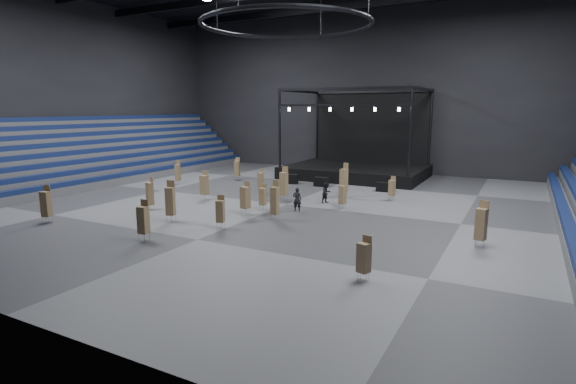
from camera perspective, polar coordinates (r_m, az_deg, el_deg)
The scene contains 29 objects.
floor at distance 34.08m, azimuth -0.21°, elevation -1.60°, with size 50.00×50.00×0.00m, color #565658.
wall_back at distance 52.80m, azimuth 10.85°, elevation 12.36°, with size 50.00×0.20×18.00m, color black.
wall_left at distance 50.23m, azimuth -26.83°, elevation 11.54°, with size 0.20×42.00×18.00m, color black.
bleachers_left at distance 48.85m, azimuth -24.71°, elevation 3.19°, with size 7.20×40.00×6.40m.
stage at distance 48.58m, azimuth 8.87°, elevation 3.67°, with size 14.00×10.00×9.20m.
truss_ring at distance 33.82m, azimuth -0.22°, elevation 20.48°, with size 12.30×12.30×5.15m.
flight_case_left at distance 43.51m, azimuth 0.38°, elevation 1.67°, with size 1.36×0.68×0.90m, color black.
flight_case_mid at distance 42.04m, azimuth 4.22°, elevation 1.30°, with size 1.29×0.65×0.86m, color black.
flight_case_right at distance 40.18m, azimuth 12.01°, elevation 0.63°, with size 1.23×0.61×0.82m, color black.
chair_stack_0 at distance 35.26m, azimuth -0.53°, elevation 1.13°, with size 0.53×0.53×2.71m.
chair_stack_1 at distance 45.72m, azimuth -6.47°, elevation 3.01°, with size 0.60×0.60×2.32m.
chair_stack_2 at distance 30.80m, azimuth -5.43°, elevation -0.62°, with size 0.62×0.62×2.30m.
chair_stack_3 at distance 44.19m, azimuth -13.82°, elevation 2.47°, with size 0.54×0.54×2.32m.
chair_stack_4 at distance 32.32m, azimuth -28.38°, elevation -1.27°, with size 0.62×0.62×2.43m.
chair_stack_5 at distance 25.47m, azimuth 23.34°, elevation -3.68°, with size 0.61×0.61×2.49m.
chair_stack_6 at distance 19.27m, azimuth 9.63°, elevation -8.12°, with size 0.59×0.59×1.96m.
chair_stack_7 at distance 33.62m, azimuth -17.13°, elevation -0.14°, with size 0.55×0.55×2.37m.
chair_stack_8 at distance 29.71m, azimuth -14.71°, elevation -1.05°, with size 0.67×0.67×2.67m.
chair_stack_9 at distance 36.29m, azimuth 13.06°, elevation 0.54°, with size 0.51×0.51×1.94m.
chair_stack_10 at distance 36.86m, azimuth 7.11°, elevation 1.53°, with size 0.67×0.67×2.83m.
chair_stack_11 at distance 25.87m, azimuth -17.90°, elevation -3.31°, with size 0.57×0.57×2.28m.
chair_stack_12 at distance 27.49m, azimuth -8.59°, elevation -2.37°, with size 0.58×0.58×2.04m.
chair_stack_13 at distance 29.15m, azimuth -1.68°, elevation -1.01°, with size 0.48×0.48×2.63m.
chair_stack_14 at distance 32.15m, azimuth -3.22°, elevation -0.52°, with size 0.45×0.45×1.89m.
chair_stack_15 at distance 32.66m, azimuth 6.95°, elevation -0.30°, with size 0.52×0.52×2.02m.
chair_stack_16 at distance 36.27m, azimuth -10.58°, elevation 0.96°, with size 0.55×0.55×2.32m.
chair_stack_17 at distance 38.83m, azimuth -3.47°, elevation 1.50°, with size 0.50×0.50×2.04m.
man_center at distance 31.67m, azimuth 1.17°, elevation -0.96°, with size 0.62×0.41×1.71m, color black.
crew_member at distance 34.56m, azimuth 4.89°, elevation -0.10°, with size 0.78×0.61×1.61m, color black.
Camera 1 is at (15.70, -29.38, 7.18)m, focal length 28.00 mm.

